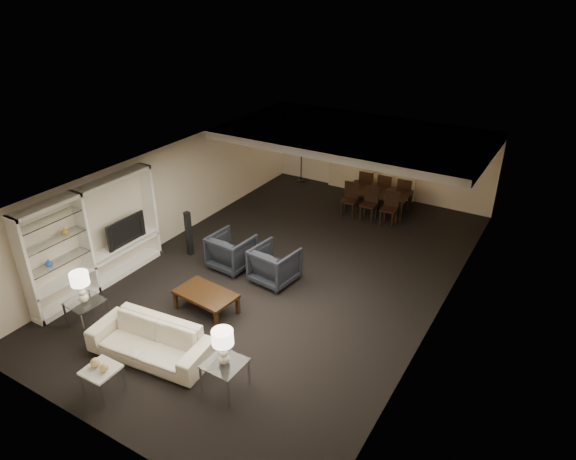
# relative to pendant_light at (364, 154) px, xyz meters

# --- Properties ---
(floor) EXTENTS (11.00, 11.00, 0.00)m
(floor) POSITION_rel_pendant_light_xyz_m (-0.30, -3.50, -1.92)
(floor) COLOR black
(floor) RESTS_ON ground
(ceiling) EXTENTS (7.00, 11.00, 0.02)m
(ceiling) POSITION_rel_pendant_light_xyz_m (-0.30, -3.50, 0.58)
(ceiling) COLOR silver
(ceiling) RESTS_ON ground
(wall_back) EXTENTS (7.00, 0.02, 2.50)m
(wall_back) POSITION_rel_pendant_light_xyz_m (-0.30, 2.00, -0.67)
(wall_back) COLOR beige
(wall_back) RESTS_ON ground
(wall_front) EXTENTS (7.00, 0.02, 2.50)m
(wall_front) POSITION_rel_pendant_light_xyz_m (-0.30, -9.00, -0.67)
(wall_front) COLOR beige
(wall_front) RESTS_ON ground
(wall_left) EXTENTS (0.02, 11.00, 2.50)m
(wall_left) POSITION_rel_pendant_light_xyz_m (-3.80, -3.50, -0.67)
(wall_left) COLOR beige
(wall_left) RESTS_ON ground
(wall_right) EXTENTS (0.02, 11.00, 2.50)m
(wall_right) POSITION_rel_pendant_light_xyz_m (3.20, -3.50, -0.67)
(wall_right) COLOR beige
(wall_right) RESTS_ON ground
(ceiling_soffit) EXTENTS (7.00, 4.00, 0.20)m
(ceiling_soffit) POSITION_rel_pendant_light_xyz_m (-0.30, 0.00, 0.48)
(ceiling_soffit) COLOR silver
(ceiling_soffit) RESTS_ON ceiling
(curtains) EXTENTS (1.50, 0.12, 2.40)m
(curtains) POSITION_rel_pendant_light_xyz_m (-1.20, 1.92, -0.72)
(curtains) COLOR beige
(curtains) RESTS_ON wall_back
(door) EXTENTS (0.90, 0.05, 2.10)m
(door) POSITION_rel_pendant_light_xyz_m (0.40, 1.97, -0.87)
(door) COLOR silver
(door) RESTS_ON wall_back
(painting) EXTENTS (0.95, 0.04, 0.65)m
(painting) POSITION_rel_pendant_light_xyz_m (1.80, 1.96, -0.37)
(painting) COLOR #142D38
(painting) RESTS_ON wall_back
(media_unit) EXTENTS (0.38, 3.40, 2.35)m
(media_unit) POSITION_rel_pendant_light_xyz_m (-3.61, -6.10, -0.74)
(media_unit) COLOR white
(media_unit) RESTS_ON wall_left
(pendant_light) EXTENTS (0.52, 0.52, 0.24)m
(pendant_light) POSITION_rel_pendant_light_xyz_m (0.00, 0.00, 0.00)
(pendant_light) COLOR #D8591E
(pendant_light) RESTS_ON ceiling_soffit
(sofa) EXTENTS (2.37, 1.13, 0.67)m
(sofa) POSITION_rel_pendant_light_xyz_m (-0.95, -7.30, -1.59)
(sofa) COLOR beige
(sofa) RESTS_ON floor
(coffee_table) EXTENTS (1.32, 0.85, 0.45)m
(coffee_table) POSITION_rel_pendant_light_xyz_m (-0.95, -5.70, -1.69)
(coffee_table) COLOR black
(coffee_table) RESTS_ON floor
(armchair_left) EXTENTS (0.98, 1.00, 0.85)m
(armchair_left) POSITION_rel_pendant_light_xyz_m (-1.55, -4.00, -1.49)
(armchair_left) COLOR black
(armchair_left) RESTS_ON floor
(armchair_right) EXTENTS (1.01, 1.04, 0.85)m
(armchair_right) POSITION_rel_pendant_light_xyz_m (-0.35, -4.00, -1.49)
(armchair_right) COLOR black
(armchair_right) RESTS_ON floor
(side_table_left) EXTENTS (0.68, 0.68, 0.59)m
(side_table_left) POSITION_rel_pendant_light_xyz_m (-2.65, -7.30, -1.63)
(side_table_left) COLOR silver
(side_table_left) RESTS_ON floor
(side_table_right) EXTENTS (0.64, 0.64, 0.59)m
(side_table_right) POSITION_rel_pendant_light_xyz_m (0.75, -7.30, -1.63)
(side_table_right) COLOR white
(side_table_right) RESTS_ON floor
(table_lamp_left) EXTENTS (0.40, 0.40, 0.65)m
(table_lamp_left) POSITION_rel_pendant_light_xyz_m (-2.65, -7.30, -1.01)
(table_lamp_left) COLOR #F5E6CF
(table_lamp_left) RESTS_ON side_table_left
(table_lamp_right) EXTENTS (0.40, 0.40, 0.65)m
(table_lamp_right) POSITION_rel_pendant_light_xyz_m (0.75, -7.30, -1.01)
(table_lamp_right) COLOR white
(table_lamp_right) RESTS_ON side_table_right
(marble_table) EXTENTS (0.53, 0.53, 0.52)m
(marble_table) POSITION_rel_pendant_light_xyz_m (-0.95, -8.40, -1.66)
(marble_table) COLOR white
(marble_table) RESTS_ON floor
(gold_gourd_a) EXTENTS (0.17, 0.17, 0.17)m
(gold_gourd_a) POSITION_rel_pendant_light_xyz_m (-1.05, -8.40, -1.31)
(gold_gourd_a) COLOR #D5B671
(gold_gourd_a) RESTS_ON marble_table
(gold_gourd_b) EXTENTS (0.15, 0.15, 0.15)m
(gold_gourd_b) POSITION_rel_pendant_light_xyz_m (-0.85, -8.40, -1.32)
(gold_gourd_b) COLOR tan
(gold_gourd_b) RESTS_ON marble_table
(television) EXTENTS (1.08, 0.14, 0.62)m
(television) POSITION_rel_pendant_light_xyz_m (-3.58, -5.35, -0.86)
(television) COLOR black
(television) RESTS_ON media_unit
(vase_blue) EXTENTS (0.16, 0.16, 0.16)m
(vase_blue) POSITION_rel_pendant_light_xyz_m (-3.61, -7.25, -0.78)
(vase_blue) COLOR #274EAD
(vase_blue) RESTS_ON media_unit
(vase_amber) EXTENTS (0.15, 0.15, 0.16)m
(vase_amber) POSITION_rel_pendant_light_xyz_m (-3.61, -6.77, -0.28)
(vase_amber) COLOR #A88C38
(vase_amber) RESTS_ON media_unit
(floor_speaker) EXTENTS (0.15, 0.15, 1.15)m
(floor_speaker) POSITION_rel_pendant_light_xyz_m (-2.82, -4.02, -1.35)
(floor_speaker) COLOR black
(floor_speaker) RESTS_ON floor
(dining_table) EXTENTS (1.87, 1.11, 0.64)m
(dining_table) POSITION_rel_pendant_light_xyz_m (0.20, 0.74, -1.60)
(dining_table) COLOR black
(dining_table) RESTS_ON floor
(chair_nl) EXTENTS (0.49, 0.49, 0.95)m
(chair_nl) POSITION_rel_pendant_light_xyz_m (-0.40, 0.09, -1.44)
(chair_nl) COLOR black
(chair_nl) RESTS_ON floor
(chair_nm) EXTENTS (0.46, 0.46, 0.95)m
(chair_nm) POSITION_rel_pendant_light_xyz_m (0.20, 0.09, -1.44)
(chair_nm) COLOR black
(chair_nm) RESTS_ON floor
(chair_nr) EXTENTS (0.45, 0.45, 0.95)m
(chair_nr) POSITION_rel_pendant_light_xyz_m (0.80, 0.09, -1.44)
(chair_nr) COLOR black
(chair_nr) RESTS_ON floor
(chair_fl) EXTENTS (0.47, 0.47, 0.95)m
(chair_fl) POSITION_rel_pendant_light_xyz_m (-0.40, 1.39, -1.44)
(chair_fl) COLOR black
(chair_fl) RESTS_ON floor
(chair_fm) EXTENTS (0.45, 0.45, 0.95)m
(chair_fm) POSITION_rel_pendant_light_xyz_m (0.20, 1.39, -1.44)
(chair_fm) COLOR black
(chair_fm) RESTS_ON floor
(chair_fr) EXTENTS (0.47, 0.47, 0.95)m
(chair_fr) POSITION_rel_pendant_light_xyz_m (0.80, 1.39, -1.44)
(chair_fr) COLOR black
(chair_fr) RESTS_ON floor
(floor_lamp) EXTENTS (0.33, 0.33, 1.91)m
(floor_lamp) POSITION_rel_pendant_light_xyz_m (-2.89, 1.70, -0.97)
(floor_lamp) COLOR black
(floor_lamp) RESTS_ON floor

